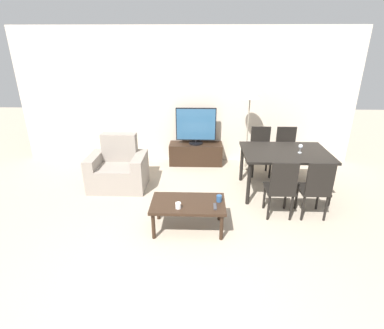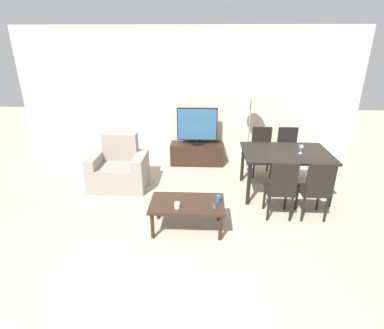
{
  "view_description": "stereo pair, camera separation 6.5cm",
  "coord_description": "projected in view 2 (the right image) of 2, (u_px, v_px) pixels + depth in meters",
  "views": [
    {
      "loc": [
        0.31,
        -2.41,
        2.43
      ],
      "look_at": [
        0.18,
        1.86,
        0.65
      ],
      "focal_mm": 28.0,
      "sensor_mm": 36.0,
      "label": 1
    },
    {
      "loc": [
        0.37,
        -2.41,
        2.43
      ],
      "look_at": [
        0.18,
        1.86,
        0.65
      ],
      "focal_mm": 28.0,
      "sensor_mm": 36.0,
      "label": 2
    }
  ],
  "objects": [
    {
      "name": "dining_chair_near_right",
      "position": [
        316.0,
        188.0,
        4.23
      ],
      "size": [
        0.4,
        0.4,
        0.91
      ],
      "color": "black",
      "rests_on": "ground_plane"
    },
    {
      "name": "ground_plane",
      "position": [
        167.0,
        288.0,
        3.17
      ],
      "size": [
        18.0,
        18.0,
        0.0
      ],
      "primitive_type": "plane",
      "color": "tan"
    },
    {
      "name": "floor_lamp",
      "position": [
        251.0,
        97.0,
        5.59
      ],
      "size": [
        0.37,
        0.37,
        1.65
      ],
      "color": "gray",
      "rests_on": "ground_plane"
    },
    {
      "name": "remote_primary",
      "position": [
        214.0,
        207.0,
        3.9
      ],
      "size": [
        0.04,
        0.15,
        0.02
      ],
      "color": "#38383D",
      "rests_on": "coffee_table"
    },
    {
      "name": "wine_glass_left",
      "position": [
        301.0,
        147.0,
        4.78
      ],
      "size": [
        0.07,
        0.07,
        0.15
      ],
      "color": "silver",
      "rests_on": "dining_table"
    },
    {
      "name": "armchair",
      "position": [
        119.0,
        169.0,
        5.28
      ],
      "size": [
        0.97,
        0.7,
        0.92
      ],
      "color": "gray",
      "rests_on": "ground_plane"
    },
    {
      "name": "coffee_table",
      "position": [
        187.0,
        206.0,
        4.04
      ],
      "size": [
        1.0,
        0.58,
        0.41
      ],
      "color": "black",
      "rests_on": "ground_plane"
    },
    {
      "name": "dining_chair_far_left",
      "position": [
        262.0,
        149.0,
        5.74
      ],
      "size": [
        0.4,
        0.4,
        0.91
      ],
      "color": "black",
      "rests_on": "ground_plane"
    },
    {
      "name": "cup_colored_far",
      "position": [
        218.0,
        199.0,
        4.02
      ],
      "size": [
        0.07,
        0.07,
        0.09
      ],
      "color": "navy",
      "rests_on": "coffee_table"
    },
    {
      "name": "dining_chair_near",
      "position": [
        281.0,
        187.0,
        4.25
      ],
      "size": [
        0.4,
        0.4,
        0.91
      ],
      "color": "black",
      "rests_on": "ground_plane"
    },
    {
      "name": "cup_white_near",
      "position": [
        177.0,
        205.0,
        3.87
      ],
      "size": [
        0.07,
        0.07,
        0.08
      ],
      "color": "white",
      "rests_on": "coffee_table"
    },
    {
      "name": "dining_chair_far",
      "position": [
        287.0,
        149.0,
        5.72
      ],
      "size": [
        0.4,
        0.4,
        0.91
      ],
      "color": "black",
      "rests_on": "ground_plane"
    },
    {
      "name": "wall_back",
      "position": [
        188.0,
        97.0,
        6.11
      ],
      "size": [
        6.88,
        0.06,
        2.7
      ],
      "color": "beige",
      "rests_on": "ground_plane"
    },
    {
      "name": "tv_stand",
      "position": [
        197.0,
        154.0,
        6.29
      ],
      "size": [
        1.09,
        0.4,
        0.45
      ],
      "color": "black",
      "rests_on": "ground_plane"
    },
    {
      "name": "dining_table",
      "position": [
        286.0,
        156.0,
        4.92
      ],
      "size": [
        1.4,
        1.0,
        0.74
      ],
      "color": "black",
      "rests_on": "ground_plane"
    },
    {
      "name": "tv",
      "position": [
        197.0,
        126.0,
        6.05
      ],
      "size": [
        0.81,
        0.28,
        0.75
      ],
      "color": "black",
      "rests_on": "tv_stand"
    }
  ]
}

